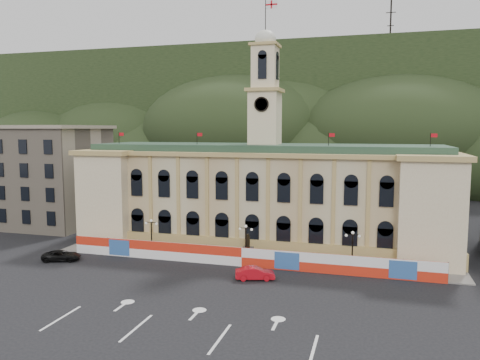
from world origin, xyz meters
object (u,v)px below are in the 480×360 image
(lamp_center, at_px, (246,240))
(red_sedan, at_px, (255,273))
(black_suv, at_px, (62,256))
(statue, at_px, (248,252))

(lamp_center, height_order, red_sedan, lamp_center)
(red_sedan, distance_m, black_suv, 27.46)
(statue, bearing_deg, black_suv, -163.43)
(statue, distance_m, red_sedan, 8.33)
(black_suv, bearing_deg, statue, -92.43)
(lamp_center, bearing_deg, red_sedan, -66.07)
(red_sedan, height_order, black_suv, red_sedan)
(statue, bearing_deg, red_sedan, -68.86)
(statue, height_order, black_suv, statue)
(statue, bearing_deg, lamp_center, -90.00)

